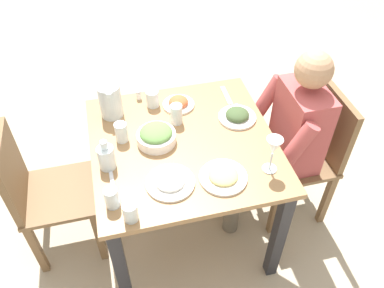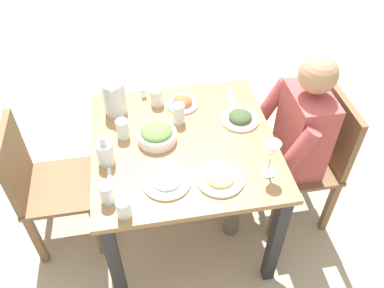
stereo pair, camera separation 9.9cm
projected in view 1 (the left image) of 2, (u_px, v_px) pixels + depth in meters
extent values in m
plane|color=tan|center=(185.00, 227.00, 2.56)|extent=(8.00, 8.00, 0.00)
cube|color=#997047|center=(183.00, 144.00, 2.04)|extent=(0.93, 0.93, 0.03)
cube|color=#232328|center=(278.00, 236.00, 2.09)|extent=(0.06, 0.06, 0.73)
cube|color=#232328|center=(230.00, 132.00, 2.66)|extent=(0.06, 0.06, 0.73)
cube|color=#232328|center=(122.00, 271.00, 1.95)|extent=(0.06, 0.06, 0.73)
cube|color=#232328|center=(106.00, 154.00, 2.52)|extent=(0.06, 0.06, 0.73)
cube|color=brown|center=(326.00, 199.00, 2.44)|extent=(0.04, 0.04, 0.43)
cube|color=brown|center=(302.00, 160.00, 2.68)|extent=(0.04, 0.04, 0.43)
cube|color=brown|center=(275.00, 210.00, 2.39)|extent=(0.04, 0.04, 0.43)
cube|color=brown|center=(255.00, 169.00, 2.62)|extent=(0.04, 0.04, 0.43)
cube|color=brown|center=(296.00, 159.00, 2.37)|extent=(0.40, 0.40, 0.03)
cube|color=brown|center=(333.00, 126.00, 2.25)|extent=(0.38, 0.04, 0.42)
cube|color=brown|center=(39.00, 201.00, 2.43)|extent=(0.04, 0.04, 0.43)
cube|color=brown|center=(37.00, 249.00, 2.20)|extent=(0.04, 0.04, 0.43)
cube|color=brown|center=(95.00, 191.00, 2.49)|extent=(0.04, 0.04, 0.43)
cube|color=brown|center=(99.00, 236.00, 2.25)|extent=(0.04, 0.04, 0.43)
cube|color=brown|center=(59.00, 194.00, 2.18)|extent=(0.40, 0.40, 0.03)
cube|color=brown|center=(11.00, 173.00, 2.00)|extent=(0.38, 0.04, 0.42)
cube|color=#B24C4C|center=(300.00, 127.00, 2.18)|extent=(0.32, 0.20, 0.50)
sphere|color=tan|center=(314.00, 70.00, 1.93)|extent=(0.19, 0.19, 0.19)
cylinder|color=#665B4C|center=(266.00, 178.00, 2.29)|extent=(0.11, 0.38, 0.11)
cylinder|color=#665B4C|center=(232.00, 205.00, 2.39)|extent=(0.10, 0.10, 0.46)
cylinder|color=#B24C4C|center=(292.00, 153.00, 2.00)|extent=(0.08, 0.23, 0.37)
cylinder|color=#665B4C|center=(256.00, 157.00, 2.41)|extent=(0.11, 0.38, 0.11)
cylinder|color=#665B4C|center=(224.00, 184.00, 2.51)|extent=(0.10, 0.10, 0.46)
cylinder|color=#B24C4C|center=(263.00, 105.00, 2.28)|extent=(0.08, 0.23, 0.37)
cylinder|color=silver|center=(110.00, 101.00, 2.12)|extent=(0.12, 0.12, 0.19)
cube|color=silver|center=(109.00, 91.00, 2.16)|extent=(0.02, 0.02, 0.11)
cube|color=silver|center=(109.00, 94.00, 2.02)|extent=(0.04, 0.03, 0.02)
cylinder|color=white|center=(156.00, 138.00, 2.01)|extent=(0.20, 0.20, 0.05)
ellipsoid|color=#608E47|center=(156.00, 133.00, 1.98)|extent=(0.16, 0.16, 0.06)
cylinder|color=white|center=(179.00, 105.00, 2.23)|extent=(0.18, 0.18, 0.01)
ellipsoid|color=#CC5B33|center=(178.00, 102.00, 2.22)|extent=(0.11, 0.11, 0.06)
cylinder|color=white|center=(237.00, 117.00, 2.15)|extent=(0.20, 0.20, 0.01)
ellipsoid|color=#3D512D|center=(237.00, 115.00, 2.14)|extent=(0.13, 0.13, 0.05)
cylinder|color=white|center=(170.00, 183.00, 1.82)|extent=(0.23, 0.23, 0.01)
ellipsoid|color=white|center=(170.00, 180.00, 1.81)|extent=(0.14, 0.14, 0.04)
cylinder|color=white|center=(223.00, 177.00, 1.85)|extent=(0.22, 0.22, 0.01)
ellipsoid|color=#E0C670|center=(223.00, 175.00, 1.84)|extent=(0.14, 0.14, 0.04)
cylinder|color=silver|center=(176.00, 114.00, 2.10)|extent=(0.06, 0.06, 0.11)
cylinder|color=silver|center=(112.00, 198.00, 1.71)|extent=(0.06, 0.06, 0.10)
cylinder|color=silver|center=(121.00, 132.00, 2.00)|extent=(0.06, 0.06, 0.11)
cylinder|color=silver|center=(130.00, 212.00, 1.66)|extent=(0.06, 0.06, 0.09)
cylinder|color=silver|center=(153.00, 99.00, 2.21)|extent=(0.07, 0.07, 0.10)
cylinder|color=silver|center=(269.00, 169.00, 1.89)|extent=(0.07, 0.07, 0.01)
cylinder|color=silver|center=(271.00, 161.00, 1.85)|extent=(0.01, 0.01, 0.10)
cone|color=silver|center=(274.00, 147.00, 1.79)|extent=(0.08, 0.08, 0.09)
cylinder|color=silver|center=(107.00, 158.00, 1.86)|extent=(0.08, 0.08, 0.12)
cylinder|color=#993333|center=(107.00, 161.00, 1.88)|extent=(0.07, 0.07, 0.07)
cylinder|color=silver|center=(104.00, 145.00, 1.81)|extent=(0.03, 0.03, 0.04)
cylinder|color=white|center=(139.00, 96.00, 2.27)|extent=(0.03, 0.03, 0.04)
cylinder|color=#B2B2B7|center=(138.00, 92.00, 2.25)|extent=(0.03, 0.03, 0.01)
cube|color=silver|center=(126.00, 205.00, 1.74)|extent=(0.17, 0.05, 0.01)
cube|color=silver|center=(242.00, 114.00, 2.18)|extent=(0.19, 0.03, 0.01)
cube|color=silver|center=(226.00, 95.00, 2.30)|extent=(0.17, 0.03, 0.01)
cube|color=silver|center=(113.00, 187.00, 1.81)|extent=(0.19, 0.02, 0.01)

